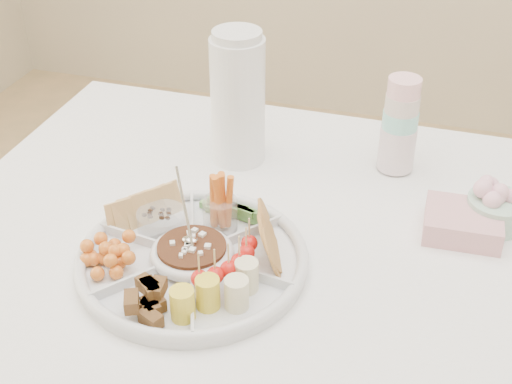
% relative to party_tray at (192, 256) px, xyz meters
% --- Properties ---
extents(party_tray, '(0.43, 0.43, 0.04)m').
position_rel_party_tray_xyz_m(party_tray, '(0.00, 0.00, 0.00)').
color(party_tray, silver).
rests_on(party_tray, dining_table).
extents(bean_dip, '(0.13, 0.13, 0.04)m').
position_rel_party_tray_xyz_m(bean_dip, '(0.00, 0.00, 0.01)').
color(bean_dip, '#4B290C').
rests_on(bean_dip, party_tray).
extents(tortillas, '(0.12, 0.12, 0.06)m').
position_rel_party_tray_xyz_m(tortillas, '(0.12, 0.05, 0.02)').
color(tortillas, '#A46B30').
rests_on(tortillas, party_tray).
extents(carrot_cucumber, '(0.14, 0.14, 0.11)m').
position_rel_party_tray_xyz_m(carrot_cucumber, '(0.02, 0.13, 0.04)').
color(carrot_cucumber, orange).
rests_on(carrot_cucumber, party_tray).
extents(pita_raisins, '(0.14, 0.14, 0.07)m').
position_rel_party_tray_xyz_m(pita_raisins, '(-0.10, 0.08, 0.02)').
color(pita_raisins, tan).
rests_on(pita_raisins, party_tray).
extents(cherries, '(0.12, 0.12, 0.04)m').
position_rel_party_tray_xyz_m(cherries, '(-0.12, -0.05, 0.01)').
color(cherries, orange).
rests_on(cherries, party_tray).
extents(granola_chunks, '(0.11, 0.11, 0.04)m').
position_rel_party_tray_xyz_m(granola_chunks, '(-0.02, -0.13, 0.01)').
color(granola_chunks, brown).
rests_on(granola_chunks, party_tray).
extents(banana_tomato, '(0.14, 0.14, 0.10)m').
position_rel_party_tray_xyz_m(banana_tomato, '(0.10, -0.08, 0.04)').
color(banana_tomato, '#DFCB7D').
rests_on(banana_tomato, party_tray).
extents(cup_stack, '(0.09, 0.09, 0.20)m').
position_rel_party_tray_xyz_m(cup_stack, '(0.28, 0.41, 0.08)').
color(cup_stack, beige).
rests_on(cup_stack, dining_table).
extents(thermos, '(0.14, 0.14, 0.28)m').
position_rel_party_tray_xyz_m(thermos, '(-0.04, 0.36, 0.12)').
color(thermos, white).
rests_on(thermos, dining_table).
extents(flower_bowl, '(0.12, 0.12, 0.08)m').
position_rel_party_tray_xyz_m(flower_bowl, '(0.48, 0.28, 0.02)').
color(flower_bowl, silver).
rests_on(flower_bowl, dining_table).
extents(napkin_stack, '(0.14, 0.12, 0.04)m').
position_rel_party_tray_xyz_m(napkin_stack, '(0.42, 0.23, -0.00)').
color(napkin_stack, '#D6959D').
rests_on(napkin_stack, dining_table).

